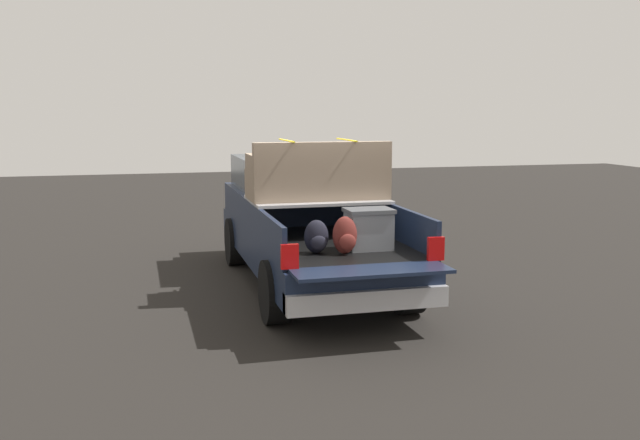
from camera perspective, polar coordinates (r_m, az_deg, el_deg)
The scene contains 3 objects.
ground_plane at distance 10.80m, azimuth -0.81°, elevation -5.29°, with size 40.00×40.00×0.00m, color black.
pickup_truck at distance 10.96m, azimuth -1.27°, elevation 0.06°, with size 6.05×2.06×2.23m.
trash_can at distance 14.82m, azimuth 3.32°, elevation 0.54°, with size 0.60×0.60×0.98m.
Camera 1 is at (-10.17, 2.51, 2.66)m, focal length 39.67 mm.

